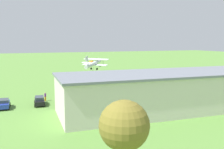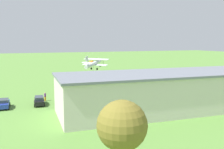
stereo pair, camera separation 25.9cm
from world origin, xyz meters
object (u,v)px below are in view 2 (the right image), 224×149
hangar (169,91)px  tree_behind_hangar_left (122,126)px  windsock (91,63)px  car_blue (4,103)px  biplane (94,63)px  person_at_fence_line (45,97)px  person_watching_takeoff (175,85)px  car_black (39,100)px

hangar → tree_behind_hangar_left: tree_behind_hangar_left is taller
hangar → windsock: size_ratio=5.95×
car_blue → biplane: bearing=-143.1°
windsock → biplane: bearing=96.1°
hangar → car_blue: hangar is taller
tree_behind_hangar_left → person_at_fence_line: bearing=-86.5°
person_watching_takeoff → person_at_fence_line: bearing=4.0°
tree_behind_hangar_left → hangar: bearing=-133.1°
hangar → person_at_fence_line: bearing=-36.8°
hangar → windsock: bearing=-80.6°
windsock → car_blue: bearing=40.0°
car_blue → windsock: (-22.35, -18.76, 5.03)m
hangar → tree_behind_hangar_left: bearing=46.9°
biplane → car_black: 24.02m
biplane → person_at_fence_line: biplane is taller
biplane → car_blue: (22.54, 16.95, -5.13)m
hangar → person_at_fence_line: size_ratio=22.88×
person_watching_takeoff → windsock: size_ratio=0.24×
biplane → car_blue: size_ratio=1.78×
car_black → person_watching_takeoff: 35.13m
car_black → person_watching_takeoff: bearing=-171.4°
car_black → windsock: 25.17m
tree_behind_hangar_left → car_black: bearing=-83.5°
hangar → person_watching_takeoff: bearing=-128.5°
person_at_fence_line → car_blue: bearing=21.7°
biplane → car_blue: 28.67m
person_at_fence_line → tree_behind_hangar_left: (-2.04, 33.58, 4.32)m
person_watching_takeoff → tree_behind_hangar_left: (31.23, 35.90, 4.40)m
car_blue → windsock: bearing=-140.0°
hangar → person_watching_takeoff: size_ratio=25.01×
person_watching_takeoff → windsock: 23.48m
car_blue → person_at_fence_line: (-7.68, -3.05, 0.01)m
car_black → car_blue: bearing=1.0°
hangar → car_black: size_ratio=8.38×
tree_behind_hangar_left → windsock: 50.88m
hangar → car_blue: bearing=-23.1°
hangar → car_blue: size_ratio=9.15×
biplane → tree_behind_hangar_left: (12.82, 47.48, -0.80)m
car_blue → windsock: size_ratio=0.65×
car_black → car_blue: (6.22, 0.11, 0.02)m
hangar → tree_behind_hangar_left: size_ratio=5.46×
person_at_fence_line → tree_behind_hangar_left: size_ratio=0.24×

